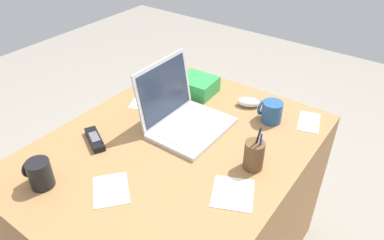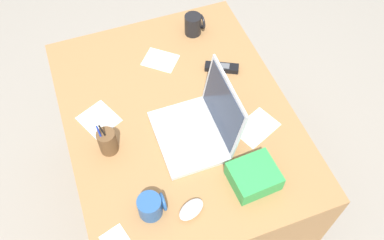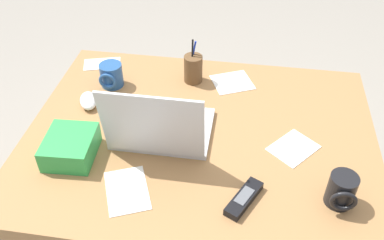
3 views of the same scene
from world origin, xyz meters
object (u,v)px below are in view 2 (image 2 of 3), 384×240
(pen_holder, at_px, (107,142))
(computer_mouse, at_px, (191,209))
(coffee_mug_white, at_px, (194,24))
(laptop, at_px, (199,126))
(cordless_phone, at_px, (222,67))
(snack_bag, at_px, (254,176))
(coffee_mug_tall, at_px, (151,206))

(pen_holder, bearing_deg, computer_mouse, 31.01)
(coffee_mug_white, bearing_deg, computer_mouse, -20.71)
(laptop, bearing_deg, coffee_mug_white, 161.92)
(cordless_phone, bearing_deg, snack_bag, -10.42)
(laptop, xyz_separation_m, coffee_mug_white, (-0.55, 0.18, -0.00))
(coffee_mug_white, bearing_deg, laptop, -18.08)
(laptop, relative_size, cordless_phone, 2.08)
(coffee_mug_white, xyz_separation_m, cordless_phone, (0.26, 0.04, -0.04))
(laptop, bearing_deg, pen_holder, -98.64)
(coffee_mug_tall, relative_size, pen_holder, 0.55)
(laptop, relative_size, snack_bag, 1.91)
(pen_holder, bearing_deg, laptop, 81.36)
(coffee_mug_white, relative_size, cordless_phone, 0.66)
(coffee_mug_tall, xyz_separation_m, cordless_phone, (-0.53, 0.49, -0.03))
(computer_mouse, xyz_separation_m, coffee_mug_tall, (-0.05, -0.13, 0.03))
(laptop, height_order, cordless_phone, laptop)
(snack_bag, bearing_deg, laptop, -156.37)
(coffee_mug_white, distance_m, coffee_mug_tall, 0.91)
(coffee_mug_white, xyz_separation_m, coffee_mug_tall, (0.79, -0.45, -0.01))
(computer_mouse, relative_size, coffee_mug_tall, 1.05)
(laptop, height_order, coffee_mug_white, laptop)
(computer_mouse, relative_size, snack_bag, 0.61)
(coffee_mug_white, xyz_separation_m, pen_holder, (0.49, -0.53, 0.00))
(cordless_phone, distance_m, snack_bag, 0.56)
(computer_mouse, bearing_deg, coffee_mug_white, 135.41)
(laptop, xyz_separation_m, pen_holder, (-0.05, -0.35, 0.00))
(laptop, relative_size, coffee_mug_white, 3.16)
(computer_mouse, relative_size, coffee_mug_white, 1.01)
(computer_mouse, height_order, cordless_phone, computer_mouse)
(laptop, distance_m, snack_bag, 0.29)
(coffee_mug_white, height_order, snack_bag, coffee_mug_white)
(cordless_phone, height_order, snack_bag, snack_bag)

